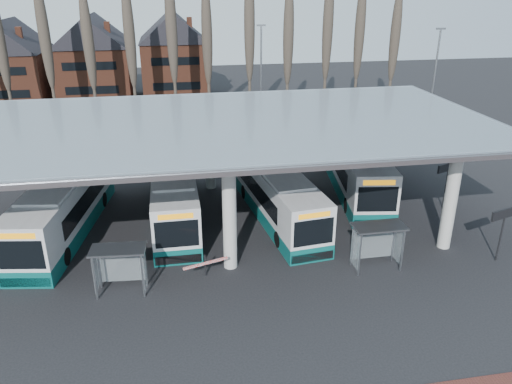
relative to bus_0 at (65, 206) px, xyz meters
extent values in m
plane|color=black|center=(9.00, -8.21, -1.59)|extent=(140.00, 140.00, 0.00)
cylinder|color=beige|center=(-3.00, 5.29, 1.41)|extent=(0.70, 0.70, 6.00)
cylinder|color=beige|center=(9.00, -5.71, 1.41)|extent=(0.70, 0.70, 6.00)
cylinder|color=beige|center=(9.00, 5.29, 1.41)|extent=(0.70, 0.70, 6.00)
cylinder|color=beige|center=(21.00, -5.71, 1.41)|extent=(0.70, 0.70, 6.00)
cylinder|color=beige|center=(21.00, 5.29, 1.41)|extent=(0.70, 0.70, 6.00)
cube|color=gray|center=(9.00, -0.21, 4.66)|extent=(32.00, 16.00, 0.12)
cube|color=silver|center=(9.00, -0.21, 4.73)|extent=(31.50, 15.50, 0.04)
cone|color=#473D33|center=(-9.00, 24.79, 5.66)|extent=(0.36, 0.36, 14.50)
cone|color=#473D33|center=(-5.00, 24.79, 5.66)|extent=(0.36, 0.36, 14.50)
ellipsoid|color=#473D33|center=(-5.00, 24.79, 7.40)|extent=(1.10, 1.10, 11.02)
cone|color=#473D33|center=(-1.00, 24.79, 5.66)|extent=(0.36, 0.36, 14.50)
ellipsoid|color=#473D33|center=(-1.00, 24.79, 7.40)|extent=(1.10, 1.10, 11.02)
cone|color=#473D33|center=(3.00, 24.79, 5.66)|extent=(0.36, 0.36, 14.50)
ellipsoid|color=#473D33|center=(3.00, 24.79, 7.40)|extent=(1.10, 1.10, 11.02)
cone|color=#473D33|center=(7.00, 24.79, 5.66)|extent=(0.36, 0.36, 14.50)
ellipsoid|color=#473D33|center=(7.00, 24.79, 7.40)|extent=(1.10, 1.10, 11.02)
cone|color=#473D33|center=(11.00, 24.79, 5.66)|extent=(0.36, 0.36, 14.50)
ellipsoid|color=#473D33|center=(11.00, 24.79, 7.40)|extent=(1.10, 1.10, 11.02)
cone|color=#473D33|center=(15.00, 24.79, 5.66)|extent=(0.36, 0.36, 14.50)
ellipsoid|color=#473D33|center=(15.00, 24.79, 7.40)|extent=(1.10, 1.10, 11.02)
cone|color=#473D33|center=(19.00, 24.79, 5.66)|extent=(0.36, 0.36, 14.50)
ellipsoid|color=#473D33|center=(19.00, 24.79, 7.40)|extent=(1.10, 1.10, 11.02)
cone|color=#473D33|center=(23.00, 24.79, 5.66)|extent=(0.36, 0.36, 14.50)
ellipsoid|color=#473D33|center=(23.00, 24.79, 7.40)|extent=(1.10, 1.10, 11.02)
cone|color=#473D33|center=(27.00, 24.79, 5.66)|extent=(0.36, 0.36, 14.50)
ellipsoid|color=#473D33|center=(27.00, 24.79, 7.40)|extent=(1.10, 1.10, 11.02)
cone|color=#473D33|center=(31.00, 24.79, 5.66)|extent=(0.36, 0.36, 14.50)
ellipsoid|color=#473D33|center=(31.00, 24.79, 7.40)|extent=(1.10, 1.10, 11.02)
cube|color=brown|center=(-11.50, 35.79, 1.91)|extent=(8.00, 10.00, 7.00)
pyramid|color=black|center=(-11.50, 35.79, 8.91)|extent=(8.30, 10.30, 3.50)
cube|color=brown|center=(-2.00, 35.79, 1.91)|extent=(8.00, 10.00, 7.00)
pyramid|color=black|center=(-2.00, 35.79, 8.91)|extent=(8.30, 10.30, 3.50)
cube|color=brown|center=(7.50, 35.79, 1.91)|extent=(8.00, 10.00, 7.00)
pyramid|color=black|center=(7.50, 35.79, 8.91)|extent=(8.30, 10.30, 3.50)
cylinder|color=slate|center=(15.00, 17.79, 3.41)|extent=(0.16, 0.16, 10.00)
cube|color=slate|center=(15.00, 17.79, 8.51)|extent=(0.80, 0.15, 0.15)
cylinder|color=slate|center=(29.00, 11.79, 3.41)|extent=(0.16, 0.16, 10.00)
cube|color=slate|center=(29.00, 11.79, 8.51)|extent=(0.80, 0.15, 0.15)
cube|color=silver|center=(-0.01, -0.08, 0.23)|extent=(4.47, 12.35, 2.82)
cube|color=#0B5451|center=(-0.01, -0.08, -1.13)|extent=(4.49, 12.37, 0.91)
cube|color=silver|center=(-0.01, -0.08, 1.69)|extent=(3.44, 7.53, 0.18)
cube|color=black|center=(0.07, 0.42, 0.33)|extent=(3.96, 9.01, 1.11)
cube|color=black|center=(-0.97, -6.03, 0.28)|extent=(2.24, 0.42, 1.51)
cube|color=black|center=(0.95, 5.87, 0.33)|extent=(2.17, 0.41, 1.21)
cube|color=orange|center=(-0.97, -6.03, 1.29)|extent=(1.78, 0.34, 0.30)
cube|color=black|center=(-0.97, -6.02, -1.23)|extent=(2.42, 0.47, 0.50)
cylinder|color=black|center=(-1.77, -3.67, -1.10)|extent=(0.43, 1.00, 0.97)
cylinder|color=black|center=(0.53, -4.04, -1.10)|extent=(0.43, 1.00, 0.97)
cylinder|color=black|center=(-0.60, 3.59, -1.10)|extent=(0.43, 1.00, 0.97)
cylinder|color=black|center=(1.70, 3.22, -1.10)|extent=(0.43, 1.00, 0.97)
cube|color=silver|center=(6.37, 0.81, 0.20)|extent=(2.58, 11.93, 2.78)
cube|color=#0B5451|center=(6.37, 0.81, -1.14)|extent=(2.60, 11.95, 0.89)
cube|color=silver|center=(6.37, 0.81, 1.64)|extent=(2.31, 7.16, 0.18)
cube|color=black|center=(6.37, 1.31, 0.30)|extent=(2.60, 8.59, 1.09)
cube|color=black|center=(6.35, -5.13, 0.25)|extent=(2.23, 0.07, 1.49)
cube|color=black|center=(6.39, 6.75, 0.30)|extent=(2.15, 0.07, 1.19)
cube|color=orange|center=(6.35, -5.13, 1.25)|extent=(1.77, 0.06, 0.30)
cube|color=black|center=(6.35, -5.12, -1.24)|extent=(2.41, 0.09, 0.50)
cylinder|color=black|center=(5.21, -2.96, -1.11)|extent=(0.28, 0.95, 0.95)
cylinder|color=black|center=(7.50, -2.97, -1.11)|extent=(0.28, 0.95, 0.95)
cylinder|color=black|center=(5.23, 4.29, -1.11)|extent=(0.28, 0.95, 0.95)
cylinder|color=black|center=(7.53, 4.28, -1.11)|extent=(0.28, 0.95, 0.95)
cube|color=silver|center=(12.62, -0.33, 0.17)|extent=(3.80, 11.90, 2.73)
cube|color=#0B5451|center=(12.62, -0.33, -1.15)|extent=(3.82, 11.92, 0.88)
cube|color=silver|center=(12.62, -0.33, 1.58)|extent=(3.02, 7.22, 0.18)
cube|color=black|center=(12.57, 0.16, 0.26)|extent=(3.46, 8.65, 1.07)
cube|color=black|center=(13.28, -6.11, 0.22)|extent=(2.18, 0.31, 1.46)
cube|color=black|center=(11.96, 5.46, 0.26)|extent=(2.10, 0.30, 1.17)
cube|color=orange|center=(13.28, -6.11, 1.19)|extent=(1.73, 0.25, 0.29)
cube|color=black|center=(13.28, -6.10, -1.25)|extent=(2.35, 0.35, 0.49)
cylinder|color=black|center=(11.92, -4.13, -1.12)|extent=(0.38, 0.96, 0.94)
cylinder|color=black|center=(14.16, -3.88, -1.12)|extent=(0.38, 0.96, 0.94)
cylinder|color=black|center=(11.12, 2.93, -1.12)|extent=(0.38, 0.96, 0.94)
cylinder|color=black|center=(13.35, 3.19, -1.12)|extent=(0.38, 0.96, 0.94)
cube|color=silver|center=(19.00, 3.22, 0.31)|extent=(4.53, 12.88, 2.94)
cube|color=#0B5451|center=(19.00, 3.22, -1.11)|extent=(4.56, 12.90, 0.95)
cube|color=silver|center=(19.00, 3.22, 1.83)|extent=(3.51, 7.85, 0.19)
cube|color=black|center=(19.08, 3.74, 0.41)|extent=(4.05, 9.39, 1.16)
cube|color=black|center=(18.06, -3.00, 0.36)|extent=(2.34, 0.41, 1.58)
cube|color=black|center=(19.94, 9.44, 0.41)|extent=(2.26, 0.40, 1.26)
cube|color=orange|center=(18.06, -3.00, 1.41)|extent=(1.86, 0.33, 0.32)
cube|color=black|center=(18.06, -2.99, -1.22)|extent=(2.53, 0.46, 0.53)
cylinder|color=black|center=(17.20, -0.55, -1.08)|extent=(0.44, 1.04, 1.01)
cylinder|color=black|center=(19.60, -0.91, -1.08)|extent=(0.44, 1.04, 1.01)
cylinder|color=black|center=(18.35, 7.04, -1.08)|extent=(0.44, 1.04, 1.01)
cylinder|color=black|center=(20.75, 6.68, -1.08)|extent=(0.44, 1.04, 1.01)
cube|color=gray|center=(2.49, -7.52, -0.45)|extent=(0.08, 0.08, 2.27)
cube|color=gray|center=(4.66, -7.71, -0.45)|extent=(0.08, 0.08, 2.27)
cube|color=gray|center=(2.58, -6.52, -0.45)|extent=(0.08, 0.08, 2.27)
cube|color=gray|center=(4.74, -6.71, -0.45)|extent=(0.08, 0.08, 2.27)
cube|color=gray|center=(3.62, -7.11, 0.73)|extent=(2.64, 1.48, 0.09)
cube|color=silver|center=(3.66, -6.57, -0.41)|extent=(2.17, 0.22, 1.81)
cube|color=silver|center=(2.49, -7.02, -0.41)|extent=(0.12, 1.00, 1.81)
cube|color=silver|center=(4.75, -7.21, -0.41)|extent=(0.12, 1.00, 1.81)
cube|color=gray|center=(15.23, -7.70, -0.41)|extent=(0.08, 0.08, 2.36)
cube|color=gray|center=(17.49, -7.69, -0.41)|extent=(0.08, 0.08, 2.36)
cube|color=gray|center=(15.22, -6.67, -0.41)|extent=(0.08, 0.08, 2.36)
cube|color=gray|center=(17.48, -6.65, -0.41)|extent=(0.08, 0.08, 2.36)
cube|color=gray|center=(16.36, -7.18, 0.82)|extent=(2.65, 1.33, 0.09)
cube|color=silver|center=(16.35, -6.61, -0.36)|extent=(2.26, 0.05, 1.89)
cube|color=silver|center=(15.18, -7.18, -0.36)|extent=(0.04, 1.04, 1.89)
cube|color=silver|center=(17.53, -7.17, -0.36)|extent=(0.04, 1.04, 1.89)
cylinder|color=black|center=(23.00, -7.58, -0.11)|extent=(0.09, 0.09, 2.96)
cube|color=black|center=(23.00, -7.58, 1.19)|extent=(1.97, 0.74, 0.51)
cylinder|color=black|center=(23.64, -0.93, -0.05)|extent=(0.10, 0.10, 3.07)
cube|color=black|center=(23.64, -0.93, 1.29)|extent=(1.98, 0.95, 0.53)
cube|color=black|center=(7.64, -6.33, -1.00)|extent=(0.08, 0.08, 1.16)
cube|color=red|center=(7.64, -6.86, -0.58)|extent=(2.25, 0.80, 0.11)
camera|label=1|loc=(6.37, -28.04, 12.12)|focal=35.00mm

